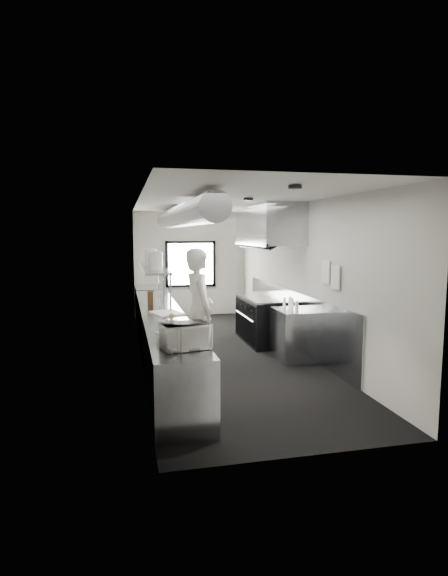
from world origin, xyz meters
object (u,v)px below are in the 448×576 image
plate_stack_b (155,259)px  plate_stack_d (149,257)px  microwave (185,336)px  squeeze_bottle_c (292,304)px  deli_tub_a (163,341)px  plate_stack_a (155,261)px  knife_block (151,297)px  squeeze_bottle_a (297,307)px  plate_stack_c (151,257)px  deli_tub_b (162,336)px  squeeze_bottle_e (284,303)px  range (264,319)px  far_work_table (150,305)px  cutting_board (167,313)px  prep_counter (163,339)px  squeeze_bottle_d (290,303)px  small_plate (172,320)px  pass_shelf (153,268)px  squeeze_bottle_b (297,306)px  exhaust_hood (268,225)px  line_cook (199,310)px  bottle_station (295,335)px

plate_stack_b → plate_stack_d: size_ratio=0.97×
microwave → squeeze_bottle_c: microwave is taller
deli_tub_a → squeeze_bottle_c: 3.18m
plate_stack_a → knife_block: bearing=109.4°
knife_block → deli_tub_a: bearing=-79.0°
plate_stack_b → squeeze_bottle_a: size_ratio=1.75×
knife_block → plate_stack_c: size_ratio=0.76×
deli_tub_b → squeeze_bottle_a: size_ratio=0.86×
knife_block → squeeze_bottle_e: knife_block is taller
range → far_work_table: range is taller
deli_tub_a → cutting_board: deli_tub_a is taller
microwave → cutting_board: size_ratio=0.86×
deli_tub_a → plate_stack_c: plate_stack_c is taller
prep_counter → knife_block: 1.14m
deli_tub_a → cutting_board: 2.12m
squeeze_bottle_d → plate_stack_c: bearing=141.2°
microwave → deli_tub_b: bearing=105.2°
far_work_table → deli_tub_b: 5.71m
squeeze_bottle_d → squeeze_bottle_e: 0.16m
plate_stack_c → squeeze_bottle_a: bearing=-45.5°
far_work_table → small_plate: size_ratio=6.69×
plate_stack_c → squeeze_bottle_e: 2.95m
prep_counter → range: (2.19, 1.20, 0.02)m
prep_counter → knife_block: (-0.12, 0.98, 0.58)m
pass_shelf → squeeze_bottle_e: size_ratio=18.70×
pass_shelf → squeeze_bottle_e: bearing=-31.7°
pass_shelf → squeeze_bottle_b: (2.33, -1.82, -0.55)m
exhaust_hood → prep_counter: 3.20m
plate_stack_d → squeeze_bottle_d: (2.34, -2.20, -0.74)m
plate_stack_a → squeeze_bottle_d: (2.32, -0.81, -0.73)m
line_cook → pass_shelf: bearing=7.9°
exhaust_hood → plate_stack_a: 2.43m
bottle_station → small_plate: bearing=-167.7°
deli_tub_b → squeeze_bottle_b: size_ratio=0.93×
microwave → deli_tub_b: size_ratio=3.19×
plate_stack_d → squeeze_bottle_b: bearing=-46.4°
small_plate → squeeze_bottle_e: size_ratio=1.12×
deli_tub_a → plate_stack_d: bearing=88.7°
squeeze_bottle_a → range: bearing=90.8°
exhaust_hood → plate_stack_a: exhaust_hood is taller
squeeze_bottle_a → squeeze_bottle_d: squeeze_bottle_d is taller
small_plate → squeeze_bottle_c: size_ratio=0.95×
microwave → squeeze_bottle_a: microwave is taller
deli_tub_a → squeeze_bottle_e: (2.39, 2.31, 0.03)m
line_cook → squeeze_bottle_d: (1.72, 0.40, 0.00)m
small_plate → range: bearing=41.8°
prep_counter → cutting_board: 0.47m
far_work_table → small_plate: (0.08, -4.38, 0.46)m
knife_block → plate_stack_d: plate_stack_d is taller
far_work_table → pass_shelf: bearing=-91.1°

